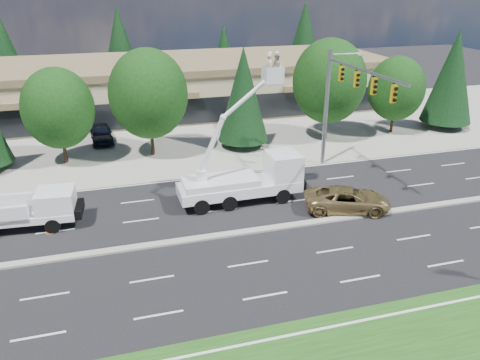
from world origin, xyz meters
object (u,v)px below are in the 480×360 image
object	(u,v)px
signal_mast	(341,95)
utility_pickup	(32,213)
minivan	(347,199)
bucket_truck	(250,172)

from	to	relation	value
signal_mast	utility_pickup	bearing A→B (deg)	-172.30
signal_mast	utility_pickup	size ratio (longest dim) A/B	1.69
utility_pickup	signal_mast	bearing A→B (deg)	11.87
utility_pickup	minivan	size ratio (longest dim) A/B	1.11
signal_mast	minivan	size ratio (longest dim) A/B	1.87
bucket_truck	signal_mast	bearing A→B (deg)	19.28
signal_mast	utility_pickup	world-z (taller)	signal_mast
signal_mast	minivan	bearing A→B (deg)	-109.41
signal_mast	bucket_truck	bearing A→B (deg)	-159.74
minivan	signal_mast	bearing A→B (deg)	-1.87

